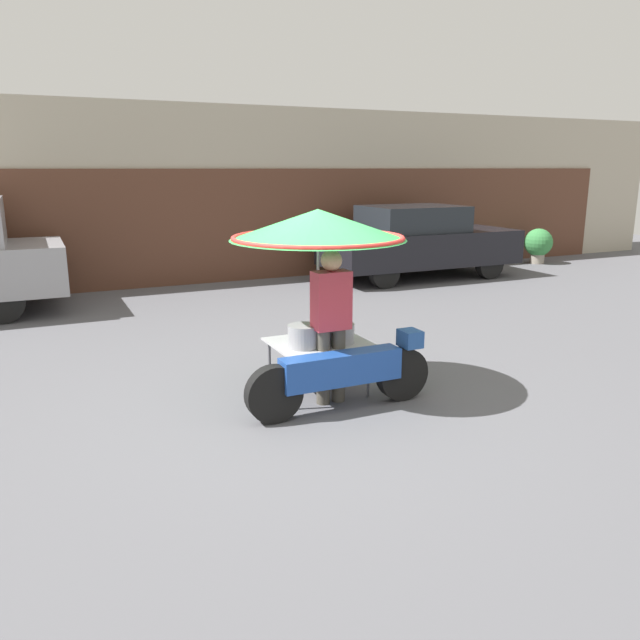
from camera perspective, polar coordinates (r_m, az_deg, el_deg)
ground_plane at (r=6.62m, az=-1.28°, el=-7.70°), size 36.00×36.00×0.00m
shopfront_building at (r=14.29m, az=-15.25°, el=10.98°), size 28.00×2.06×3.71m
vendor_motorcycle_cart at (r=6.50m, az=0.10°, el=6.07°), size 2.03×1.85×2.01m
vendor_person at (r=6.40m, az=1.02°, el=0.12°), size 0.38×0.22×1.62m
parked_car at (r=14.15m, az=8.95°, el=7.11°), size 4.37×1.80×1.61m
potted_plant at (r=17.14m, az=19.33°, el=6.60°), size 0.72×0.72×0.90m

